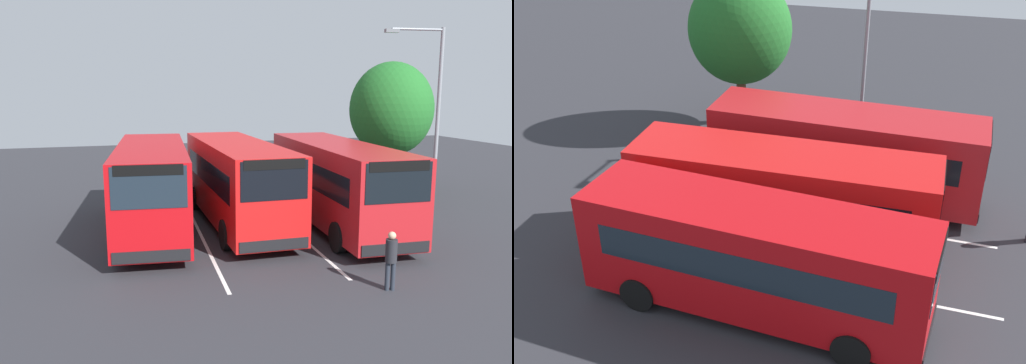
# 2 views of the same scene
# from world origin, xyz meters

# --- Properties ---
(ground_plane) EXTENTS (64.44, 64.44, 0.00)m
(ground_plane) POSITION_xyz_m (0.00, 0.00, 0.00)
(ground_plane) COLOR #2B2B30
(bus_far_left) EXTENTS (10.02, 3.59, 3.36)m
(bus_far_left) POSITION_xyz_m (-0.60, -3.49, 1.86)
(bus_far_left) COLOR #B70C11
(bus_far_left) RESTS_ON ground
(bus_center_left) EXTENTS (9.85, 2.79, 3.36)m
(bus_center_left) POSITION_xyz_m (-0.64, -0.11, 1.86)
(bus_center_left) COLOR red
(bus_center_left) RESTS_ON ground
(bus_center_right) EXTENTS (9.94, 3.10, 3.36)m
(bus_center_right) POSITION_xyz_m (0.82, 3.59, 1.86)
(bus_center_right) COLOR #AD191E
(bus_center_right) RESTS_ON ground
(pedestrian) EXTENTS (0.38, 0.38, 1.67)m
(pedestrian) POSITION_xyz_m (7.28, 2.14, 0.99)
(pedestrian) COLOR #232833
(pedestrian) RESTS_ON ground
(street_lamp) EXTENTS (0.42, 2.57, 7.89)m
(street_lamp) POSITION_xyz_m (0.78, 7.85, 4.55)
(street_lamp) COLOR gray
(street_lamp) RESTS_ON ground
(depot_tree) EXTENTS (4.66, 4.20, 6.85)m
(depot_tree) POSITION_xyz_m (-4.93, 9.37, 4.38)
(depot_tree) COLOR #4C3823
(depot_tree) RESTS_ON ground
(lane_stripe_outer_left) EXTENTS (12.62, 0.85, 0.01)m
(lane_stripe_outer_left) POSITION_xyz_m (0.00, -1.81, 0.00)
(lane_stripe_outer_left) COLOR silver
(lane_stripe_outer_left) RESTS_ON ground
(lane_stripe_inner_left) EXTENTS (12.62, 0.85, 0.01)m
(lane_stripe_inner_left) POSITION_xyz_m (0.00, 1.81, 0.00)
(lane_stripe_inner_left) COLOR silver
(lane_stripe_inner_left) RESTS_ON ground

